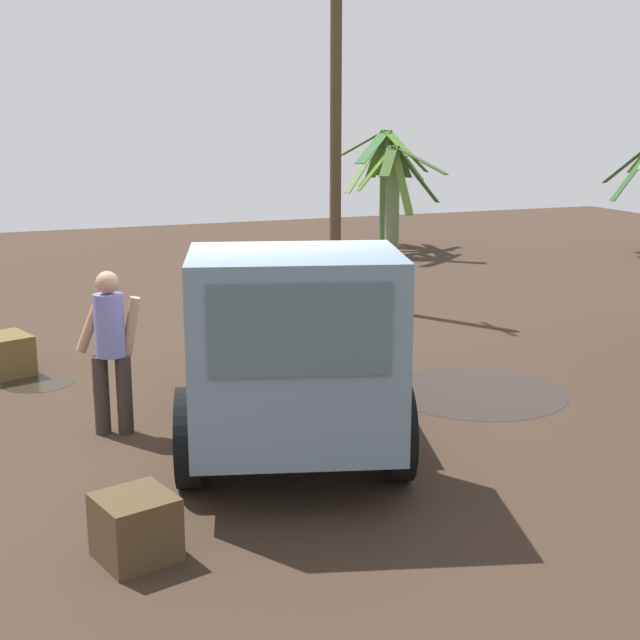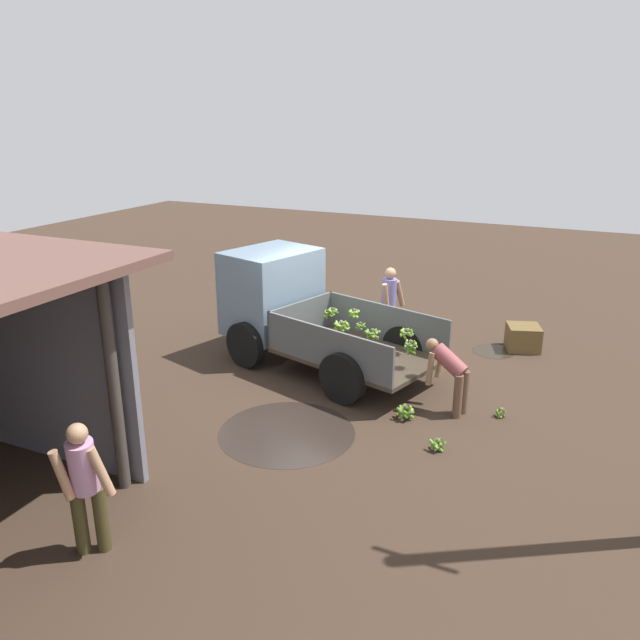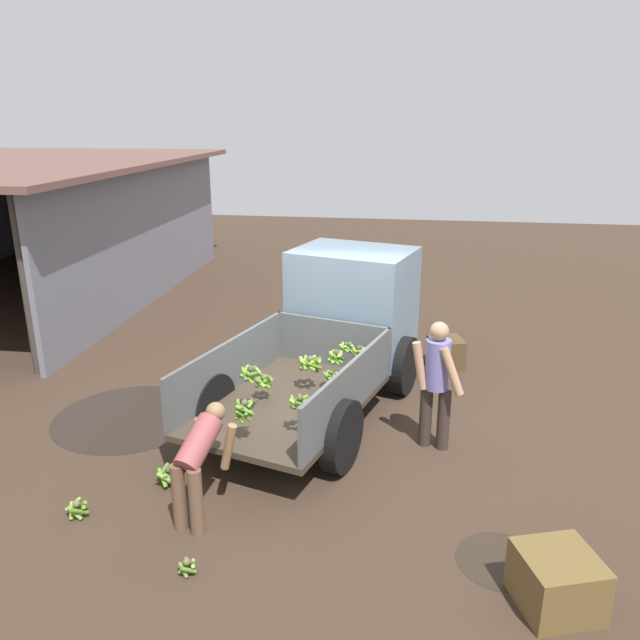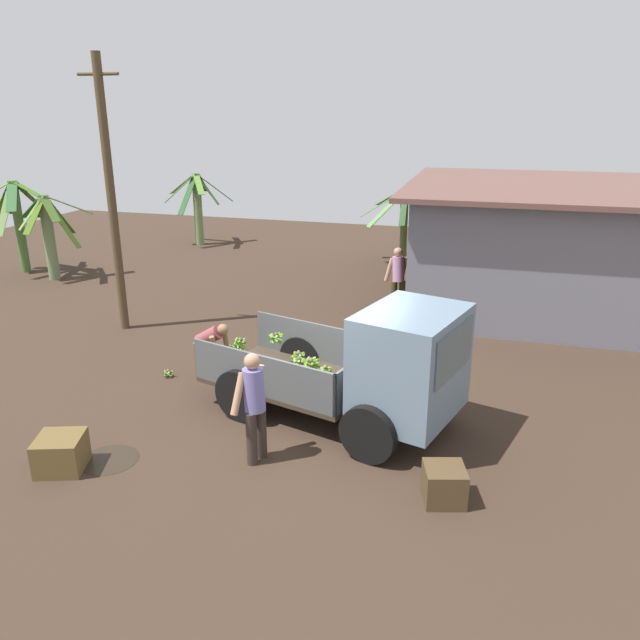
{
  "view_description": "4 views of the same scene",
  "coord_description": "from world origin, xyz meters",
  "px_view_note": "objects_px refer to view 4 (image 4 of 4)",
  "views": [
    {
      "loc": [
        8.42,
        -2.74,
        3.3
      ],
      "look_at": [
        -0.58,
        0.75,
        1.04
      ],
      "focal_mm": 50.0,
      "sensor_mm": 36.0,
      "label": 1
    },
    {
      "loc": [
        -4.63,
        10.44,
        4.8
      ],
      "look_at": [
        -0.03,
        0.55,
        1.13
      ],
      "focal_mm": 35.0,
      "sensor_mm": 36.0,
      "label": 2
    },
    {
      "loc": [
        -8.04,
        -1.19,
        4.15
      ],
      "look_at": [
        -0.21,
        0.02,
        1.52
      ],
      "focal_mm": 35.0,
      "sensor_mm": 36.0,
      "label": 3
    },
    {
      "loc": [
        2.53,
        -9.19,
        5.1
      ],
      "look_at": [
        -0.25,
        0.53,
        1.58
      ],
      "focal_mm": 35.0,
      "sensor_mm": 36.0,
      "label": 4
    }
  ],
  "objects_px": {
    "person_foreground_visitor": "(254,402)",
    "banana_bunch_on_ground_1": "(168,373)",
    "banana_bunch_on_ground_0": "(249,364)",
    "wooden_crate_0": "(61,453)",
    "person_worker_loading": "(209,344)",
    "wooden_crate_1": "(444,484)",
    "banana_bunch_on_ground_2": "(230,349)",
    "utility_pole": "(111,197)",
    "cargo_truck": "(384,368)",
    "person_bystander_near_shed": "(398,277)"
  },
  "relations": [
    {
      "from": "banana_bunch_on_ground_2",
      "to": "wooden_crate_0",
      "type": "distance_m",
      "value": 4.87
    },
    {
      "from": "person_worker_loading",
      "to": "banana_bunch_on_ground_1",
      "type": "distance_m",
      "value": 1.07
    },
    {
      "from": "utility_pole",
      "to": "banana_bunch_on_ground_0",
      "type": "distance_m",
      "value": 5.1
    },
    {
      "from": "person_foreground_visitor",
      "to": "person_bystander_near_shed",
      "type": "bearing_deg",
      "value": -80.74
    },
    {
      "from": "banana_bunch_on_ground_0",
      "to": "wooden_crate_1",
      "type": "bearing_deg",
      "value": -38.5
    },
    {
      "from": "banana_bunch_on_ground_2",
      "to": "banana_bunch_on_ground_0",
      "type": "bearing_deg",
      "value": -45.5
    },
    {
      "from": "person_worker_loading",
      "to": "wooden_crate_0",
      "type": "height_order",
      "value": "person_worker_loading"
    },
    {
      "from": "cargo_truck",
      "to": "person_worker_loading",
      "type": "bearing_deg",
      "value": 179.55
    },
    {
      "from": "person_worker_loading",
      "to": "wooden_crate_1",
      "type": "bearing_deg",
      "value": -14.71
    },
    {
      "from": "person_foreground_visitor",
      "to": "banana_bunch_on_ground_1",
      "type": "distance_m",
      "value": 3.73
    },
    {
      "from": "person_foreground_visitor",
      "to": "utility_pole",
      "type": "bearing_deg",
      "value": -25.96
    },
    {
      "from": "cargo_truck",
      "to": "banana_bunch_on_ground_1",
      "type": "xyz_separation_m",
      "value": [
        -4.43,
        0.92,
        -1.02
      ]
    },
    {
      "from": "wooden_crate_1",
      "to": "person_worker_loading",
      "type": "bearing_deg",
      "value": 149.94
    },
    {
      "from": "banana_bunch_on_ground_0",
      "to": "banana_bunch_on_ground_1",
      "type": "distance_m",
      "value": 1.58
    },
    {
      "from": "utility_pole",
      "to": "wooden_crate_0",
      "type": "distance_m",
      "value": 6.82
    },
    {
      "from": "banana_bunch_on_ground_0",
      "to": "wooden_crate_0",
      "type": "height_order",
      "value": "wooden_crate_0"
    },
    {
      "from": "utility_pole",
      "to": "banana_bunch_on_ground_2",
      "type": "relative_size",
      "value": 22.53
    },
    {
      "from": "person_worker_loading",
      "to": "banana_bunch_on_ground_2",
      "type": "xyz_separation_m",
      "value": [
        -0.18,
        1.34,
        -0.62
      ]
    },
    {
      "from": "person_worker_loading",
      "to": "person_bystander_near_shed",
      "type": "relative_size",
      "value": 0.72
    },
    {
      "from": "utility_pole",
      "to": "banana_bunch_on_ground_1",
      "type": "bearing_deg",
      "value": -43.4
    },
    {
      "from": "cargo_truck",
      "to": "wooden_crate_1",
      "type": "height_order",
      "value": "cargo_truck"
    },
    {
      "from": "wooden_crate_0",
      "to": "banana_bunch_on_ground_1",
      "type": "bearing_deg",
      "value": 91.99
    },
    {
      "from": "person_foreground_visitor",
      "to": "person_bystander_near_shed",
      "type": "height_order",
      "value": "person_foreground_visitor"
    },
    {
      "from": "banana_bunch_on_ground_0",
      "to": "cargo_truck",
      "type": "bearing_deg",
      "value": -28.76
    },
    {
      "from": "banana_bunch_on_ground_0",
      "to": "wooden_crate_0",
      "type": "bearing_deg",
      "value": -107.42
    },
    {
      "from": "banana_bunch_on_ground_1",
      "to": "banana_bunch_on_ground_0",
      "type": "bearing_deg",
      "value": 27.82
    },
    {
      "from": "cargo_truck",
      "to": "wooden_crate_0",
      "type": "xyz_separation_m",
      "value": [
        -4.32,
        -2.43,
        -0.85
      ]
    },
    {
      "from": "banana_bunch_on_ground_1",
      "to": "wooden_crate_0",
      "type": "distance_m",
      "value": 3.36
    },
    {
      "from": "person_foreground_visitor",
      "to": "person_worker_loading",
      "type": "distance_m",
      "value": 3.15
    },
    {
      "from": "banana_bunch_on_ground_0",
      "to": "wooden_crate_1",
      "type": "distance_m",
      "value": 5.36
    },
    {
      "from": "banana_bunch_on_ground_2",
      "to": "person_worker_loading",
      "type": "bearing_deg",
      "value": -82.18
    },
    {
      "from": "banana_bunch_on_ground_0",
      "to": "person_foreground_visitor",
      "type": "bearing_deg",
      "value": -65.95
    },
    {
      "from": "cargo_truck",
      "to": "banana_bunch_on_ground_2",
      "type": "relative_size",
      "value": 17.12
    },
    {
      "from": "person_foreground_visitor",
      "to": "wooden_crate_1",
      "type": "relative_size",
      "value": 3.18
    },
    {
      "from": "banana_bunch_on_ground_2",
      "to": "wooden_crate_1",
      "type": "xyz_separation_m",
      "value": [
        4.93,
        -4.08,
        0.14
      ]
    },
    {
      "from": "person_worker_loading",
      "to": "banana_bunch_on_ground_1",
      "type": "bearing_deg",
      "value": -154.73
    },
    {
      "from": "person_foreground_visitor",
      "to": "banana_bunch_on_ground_0",
      "type": "height_order",
      "value": "person_foreground_visitor"
    },
    {
      "from": "utility_pole",
      "to": "wooden_crate_1",
      "type": "height_order",
      "value": "utility_pole"
    },
    {
      "from": "banana_bunch_on_ground_1",
      "to": "wooden_crate_1",
      "type": "xyz_separation_m",
      "value": [
        5.59,
        -2.6,
        0.16
      ]
    },
    {
      "from": "person_foreground_visitor",
      "to": "banana_bunch_on_ground_1",
      "type": "height_order",
      "value": "person_foreground_visitor"
    },
    {
      "from": "cargo_truck",
      "to": "person_bystander_near_shed",
      "type": "relative_size",
      "value": 2.79
    },
    {
      "from": "person_worker_loading",
      "to": "wooden_crate_0",
      "type": "relative_size",
      "value": 1.85
    },
    {
      "from": "person_bystander_near_shed",
      "to": "banana_bunch_on_ground_0",
      "type": "height_order",
      "value": "person_bystander_near_shed"
    },
    {
      "from": "utility_pole",
      "to": "banana_bunch_on_ground_1",
      "type": "xyz_separation_m",
      "value": [
        2.43,
        -2.29,
        -3.03
      ]
    },
    {
      "from": "utility_pole",
      "to": "person_bystander_near_shed",
      "type": "height_order",
      "value": "utility_pole"
    },
    {
      "from": "wooden_crate_0",
      "to": "wooden_crate_1",
      "type": "xyz_separation_m",
      "value": [
        5.48,
        0.76,
        -0.01
      ]
    },
    {
      "from": "person_worker_loading",
      "to": "banana_bunch_on_ground_0",
      "type": "xyz_separation_m",
      "value": [
        0.55,
        0.59,
        -0.59
      ]
    },
    {
      "from": "person_worker_loading",
      "to": "banana_bunch_on_ground_2",
      "type": "distance_m",
      "value": 1.49
    },
    {
      "from": "wooden_crate_1",
      "to": "banana_bunch_on_ground_2",
      "type": "bearing_deg",
      "value": 140.36
    },
    {
      "from": "person_foreground_visitor",
      "to": "banana_bunch_on_ground_0",
      "type": "xyz_separation_m",
      "value": [
        -1.37,
        3.07,
        -0.82
      ]
    }
  ]
}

